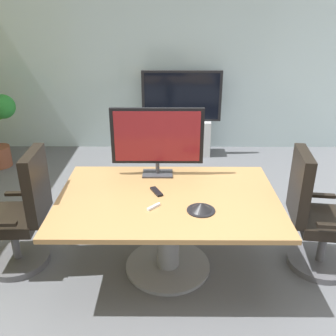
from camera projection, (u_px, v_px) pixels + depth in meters
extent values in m
plane|color=#515459|center=(179.00, 264.00, 3.39)|extent=(7.34, 7.34, 0.00)
cube|color=#9EB2B7|center=(176.00, 55.00, 5.65)|extent=(6.34, 0.10, 2.96)
cube|color=olive|center=(168.00, 199.00, 3.07)|extent=(1.83, 1.24, 0.04)
cylinder|color=slate|center=(168.00, 235.00, 3.22)|extent=(0.20, 0.20, 0.68)
cylinder|color=slate|center=(168.00, 265.00, 3.35)|extent=(0.76, 0.76, 0.03)
cylinder|color=#4C4C51|center=(19.00, 259.00, 3.40)|extent=(0.56, 0.56, 0.06)
cylinder|color=#4C4C51|center=(15.00, 240.00, 3.32)|extent=(0.07, 0.07, 0.36)
cube|color=black|center=(11.00, 220.00, 3.23)|extent=(0.50, 0.50, 0.10)
cube|color=black|center=(36.00, 185.00, 3.10)|extent=(0.11, 0.46, 0.60)
cube|color=black|center=(21.00, 194.00, 3.42)|extent=(0.28, 0.06, 0.03)
cylinder|color=#4C4C51|center=(319.00, 262.00, 3.37)|extent=(0.56, 0.56, 0.06)
cylinder|color=#4C4C51|center=(322.00, 243.00, 3.29)|extent=(0.07, 0.07, 0.36)
cube|color=black|center=(327.00, 222.00, 3.20)|extent=(0.54, 0.54, 0.10)
cube|color=black|center=(300.00, 186.00, 3.10)|extent=(0.15, 0.46, 0.60)
cube|color=black|center=(335.00, 226.00, 2.91)|extent=(0.28, 0.08, 0.03)
cube|color=black|center=(319.00, 195.00, 3.39)|extent=(0.28, 0.08, 0.03)
cube|color=#333338|center=(158.00, 174.00, 3.47)|extent=(0.28, 0.18, 0.02)
cylinder|color=#333338|center=(158.00, 168.00, 3.44)|extent=(0.04, 0.04, 0.10)
cube|color=black|center=(157.00, 136.00, 3.33)|extent=(0.84, 0.04, 0.52)
cube|color=maroon|center=(157.00, 137.00, 3.31)|extent=(0.77, 0.01, 0.47)
cube|color=#B7BABC|center=(181.00, 137.00, 5.82)|extent=(0.90, 0.36, 0.55)
cube|color=black|center=(182.00, 96.00, 5.54)|extent=(1.20, 0.06, 0.76)
cube|color=black|center=(182.00, 97.00, 5.50)|extent=(1.12, 0.01, 0.69)
sphere|color=#226E29|center=(3.00, 107.00, 5.08)|extent=(0.34, 0.34, 0.34)
cone|color=black|center=(201.00, 207.00, 2.84)|extent=(0.19, 0.19, 0.07)
cylinder|color=black|center=(201.00, 210.00, 2.85)|extent=(0.22, 0.22, 0.01)
cube|color=black|center=(156.00, 192.00, 3.13)|extent=(0.12, 0.18, 0.02)
cube|color=silver|center=(154.00, 207.00, 2.89)|extent=(0.10, 0.11, 0.02)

